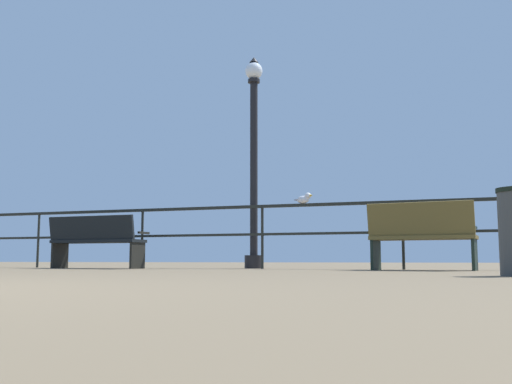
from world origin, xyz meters
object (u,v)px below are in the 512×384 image
bench_near_left (95,239)px  bench_near_right (422,234)px  lamppost_center (254,156)px  seagull_on_rail (304,199)px

bench_near_left → bench_near_right: size_ratio=1.13×
bench_near_left → lamppost_center: (2.46, 1.01, 1.42)m
bench_near_left → lamppost_center: lamppost_center is taller
bench_near_right → bench_near_left: bearing=179.9°
bench_near_right → seagull_on_rail: (-1.84, 0.67, 0.61)m
lamppost_center → seagull_on_rail: bearing=-19.7°
bench_near_left → bench_near_right: bench_near_right is taller
bench_near_left → bench_near_right: (5.28, -0.01, -0.00)m
bench_near_right → seagull_on_rail: seagull_on_rail is taller
bench_near_right → lamppost_center: bearing=160.2°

